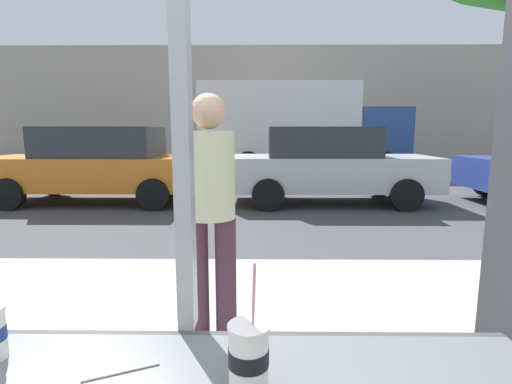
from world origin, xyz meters
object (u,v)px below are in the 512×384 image
soda_cup_left (249,356)px  parked_car_orange (99,164)px  parked_car_silver (327,165)px  pedestrian (210,204)px  box_truck (297,127)px

soda_cup_left → parked_car_orange: (-3.49, 7.44, -0.18)m
soda_cup_left → parked_car_silver: bearing=78.8°
pedestrian → soda_cup_left: bearing=-79.5°
soda_cup_left → parked_car_silver: 7.58m
box_truck → soda_cup_left: bearing=-95.8°
parked_car_orange → soda_cup_left: bearing=-64.9°
parked_car_orange → pedestrian: 6.66m
box_truck → pedestrian: 11.48m
soda_cup_left → box_truck: 13.03m
parked_car_orange → pedestrian: size_ratio=2.85×
soda_cup_left → box_truck: bearing=84.2°
parked_car_silver → pedestrian: size_ratio=2.67×
parked_car_silver → parked_car_orange: bearing=180.0°
soda_cup_left → parked_car_orange: bearing=115.1°
soda_cup_left → parked_car_orange: parked_car_orange is taller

